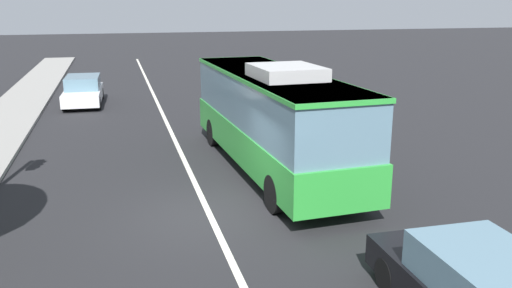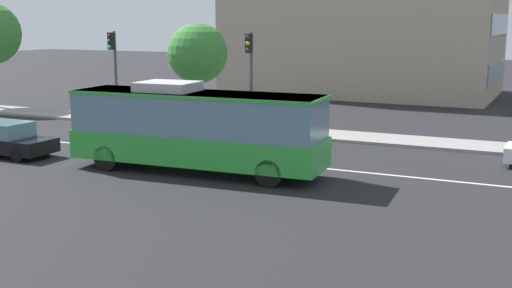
{
  "view_description": "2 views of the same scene",
  "coord_description": "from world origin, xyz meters",
  "px_view_note": "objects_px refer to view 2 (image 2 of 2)",
  "views": [
    {
      "loc": [
        -12.31,
        2.08,
        5.24
      ],
      "look_at": [
        2.92,
        -2.02,
        0.94
      ],
      "focal_mm": 36.92,
      "sensor_mm": 36.0,
      "label": 1
    },
    {
      "loc": [
        15.22,
        -23.42,
        5.76
      ],
      "look_at": [
        5.24,
        -1.71,
        1.12
      ],
      "focal_mm": 44.58,
      "sensor_mm": 36.0,
      "label": 2
    }
  ],
  "objects_px": {
    "sedan_black": "(4,139)",
    "street_tree_kerbside_centre": "(198,54)",
    "transit_bus": "(196,126)",
    "traffic_light_mid_block": "(114,61)",
    "traffic_light_near_corner": "(250,65)"
  },
  "relations": [
    {
      "from": "transit_bus",
      "to": "traffic_light_mid_block",
      "type": "relative_size",
      "value": 1.94
    },
    {
      "from": "sedan_black",
      "to": "street_tree_kerbside_centre",
      "type": "xyz_separation_m",
      "value": [
        4.05,
        9.9,
        3.3
      ]
    },
    {
      "from": "sedan_black",
      "to": "street_tree_kerbside_centre",
      "type": "height_order",
      "value": "street_tree_kerbside_centre"
    },
    {
      "from": "traffic_light_mid_block",
      "to": "sedan_black",
      "type": "bearing_deg",
      "value": 9.81
    },
    {
      "from": "sedan_black",
      "to": "traffic_light_near_corner",
      "type": "distance_m",
      "value": 12.23
    },
    {
      "from": "transit_bus",
      "to": "traffic_light_near_corner",
      "type": "relative_size",
      "value": 1.94
    },
    {
      "from": "sedan_black",
      "to": "traffic_light_near_corner",
      "type": "relative_size",
      "value": 0.87
    },
    {
      "from": "transit_bus",
      "to": "traffic_light_near_corner",
      "type": "height_order",
      "value": "traffic_light_near_corner"
    },
    {
      "from": "transit_bus",
      "to": "street_tree_kerbside_centre",
      "type": "height_order",
      "value": "street_tree_kerbside_centre"
    },
    {
      "from": "sedan_black",
      "to": "traffic_light_mid_block",
      "type": "xyz_separation_m",
      "value": [
        -1.03,
        9.26,
        2.84
      ]
    },
    {
      "from": "traffic_light_near_corner",
      "to": "sedan_black",
      "type": "bearing_deg",
      "value": -40.83
    },
    {
      "from": "traffic_light_near_corner",
      "to": "street_tree_kerbside_centre",
      "type": "bearing_deg",
      "value": -102.52
    },
    {
      "from": "sedan_black",
      "to": "traffic_light_near_corner",
      "type": "xyz_separation_m",
      "value": [
        7.47,
        9.26,
        2.84
      ]
    },
    {
      "from": "transit_bus",
      "to": "street_tree_kerbside_centre",
      "type": "xyz_separation_m",
      "value": [
        -5.14,
        9.16,
        2.22
      ]
    },
    {
      "from": "sedan_black",
      "to": "transit_bus",
      "type": "bearing_deg",
      "value": 5.72
    }
  ]
}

